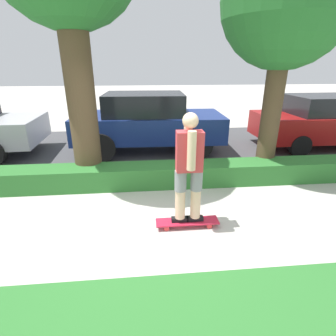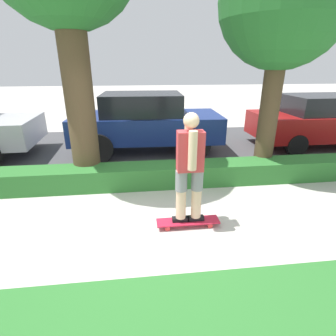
# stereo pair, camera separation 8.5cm
# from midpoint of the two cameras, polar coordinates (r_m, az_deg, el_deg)

# --- Properties ---
(ground_plane) EXTENTS (60.00, 60.00, 0.00)m
(ground_plane) POSITION_cam_midpoint_polar(r_m,az_deg,el_deg) (4.22, -0.91, -12.89)
(ground_plane) COLOR #BCB7AD
(street_asphalt) EXTENTS (18.03, 5.00, 0.01)m
(street_asphalt) POSITION_cam_midpoint_polar(r_m,az_deg,el_deg) (8.04, -3.34, 4.30)
(street_asphalt) COLOR #474749
(street_asphalt) RESTS_ON ground_plane
(hedge_row) EXTENTS (18.03, 0.60, 0.45)m
(hedge_row) POSITION_cam_midpoint_polar(r_m,az_deg,el_deg) (5.52, -2.26, -1.53)
(hedge_row) COLOR #2D702D
(hedge_row) RESTS_ON ground_plane
(skateboard) EXTENTS (0.99, 0.24, 0.10)m
(skateboard) POSITION_cam_midpoint_polar(r_m,az_deg,el_deg) (4.23, 4.80, -11.59)
(skateboard) COLOR red
(skateboard) RESTS_ON ground_plane
(skater_person) EXTENTS (0.50, 0.44, 1.70)m
(skater_person) POSITION_cam_midpoint_polar(r_m,az_deg,el_deg) (3.81, 5.22, 0.14)
(skater_person) COLOR black
(skater_person) RESTS_ON skateboard
(tree_mid) EXTENTS (2.48, 2.48, 4.74)m
(tree_mid) POSITION_cam_midpoint_polar(r_m,az_deg,el_deg) (6.19, 24.88, 29.61)
(tree_mid) COLOR brown
(tree_mid) RESTS_ON ground_plane
(parked_car_middle) EXTENTS (4.22, 1.98, 1.65)m
(parked_car_middle) POSITION_cam_midpoint_polar(r_m,az_deg,el_deg) (7.65, -4.02, 10.09)
(parked_car_middle) COLOR navy
(parked_car_middle) RESTS_ON ground_plane
(parked_car_rear) EXTENTS (4.29, 1.94, 1.55)m
(parked_car_rear) POSITION_cam_midpoint_polar(r_m,az_deg,el_deg) (9.46, 31.57, 8.75)
(parked_car_rear) COLOR maroon
(parked_car_rear) RESTS_ON ground_plane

